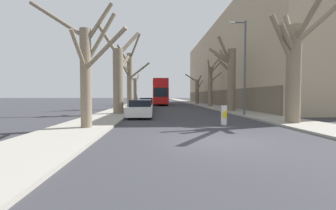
% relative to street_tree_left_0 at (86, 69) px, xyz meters
% --- Properties ---
extents(ground_plane, '(300.00, 300.00, 0.00)m').
position_rel_street_tree_left_0_xyz_m(ground_plane, '(5.69, -3.14, -3.00)').
color(ground_plane, '#333338').
extents(sidewalk_left, '(3.12, 120.00, 0.12)m').
position_rel_street_tree_left_0_xyz_m(sidewalk_left, '(-0.39, 46.86, -2.94)').
color(sidewalk_left, gray).
rests_on(sidewalk_left, ground).
extents(sidewalk_right, '(3.12, 120.00, 0.12)m').
position_rel_street_tree_left_0_xyz_m(sidewalk_right, '(11.77, 46.86, -2.94)').
color(sidewalk_right, gray).
rests_on(sidewalk_right, ground).
extents(building_facade_right, '(10.08, 47.07, 13.87)m').
position_rel_street_tree_left_0_xyz_m(building_facade_right, '(18.32, 28.80, 3.92)').
color(building_facade_right, tan).
rests_on(building_facade_right, ground).
extents(street_tree_left_0, '(4.90, 1.87, 6.35)m').
position_rel_street_tree_left_0_xyz_m(street_tree_left_0, '(0.00, 0.00, 0.00)').
color(street_tree_left_0, '#7A6B56').
rests_on(street_tree_left_0, ground).
extents(street_tree_left_1, '(3.75, 2.17, 8.02)m').
position_rel_street_tree_left_0_xyz_m(street_tree_left_1, '(0.13, 8.78, 0.35)').
color(street_tree_left_1, '#7A6B56').
rests_on(street_tree_left_1, ground).
extents(street_tree_left_2, '(3.69, 3.90, 9.14)m').
position_rel_street_tree_left_0_xyz_m(street_tree_left_2, '(0.27, 16.67, 0.93)').
color(street_tree_left_2, '#7A6B56').
rests_on(street_tree_left_2, ground).
extents(street_tree_left_3, '(2.25, 2.07, 6.40)m').
position_rel_street_tree_left_0_xyz_m(street_tree_left_3, '(0.01, 26.19, -0.29)').
color(street_tree_left_3, '#7A6B56').
rests_on(street_tree_left_3, ground).
extents(street_tree_right_0, '(4.13, 4.65, 7.13)m').
position_rel_street_tree_left_0_xyz_m(street_tree_right_0, '(11.41, 1.31, 0.49)').
color(street_tree_right_0, '#7A6B56').
rests_on(street_tree_right_0, ground).
extents(street_tree_right_1, '(2.67, 2.50, 7.72)m').
position_rel_street_tree_left_0_xyz_m(street_tree_right_1, '(11.17, 11.81, 0.73)').
color(street_tree_right_1, '#7A6B56').
rests_on(street_tree_right_1, ground).
extents(street_tree_right_2, '(2.52, 3.48, 7.78)m').
position_rel_street_tree_left_0_xyz_m(street_tree_right_2, '(11.47, 20.98, 0.51)').
color(street_tree_right_2, '#7A6B56').
rests_on(street_tree_right_2, ground).
extents(street_tree_right_3, '(3.65, 2.40, 5.78)m').
position_rel_street_tree_left_0_xyz_m(street_tree_right_3, '(11.27, 30.73, -0.34)').
color(street_tree_right_3, '#7A6B56').
rests_on(street_tree_right_3, ground).
extents(double_decker_bus, '(2.52, 11.65, 4.44)m').
position_rel_street_tree_left_0_xyz_m(double_decker_bus, '(4.26, 29.65, -0.48)').
color(double_decker_bus, red).
rests_on(double_decker_bus, ground).
extents(parked_car_0, '(1.82, 4.34, 1.35)m').
position_rel_street_tree_left_0_xyz_m(parked_car_0, '(2.23, 6.23, -2.36)').
color(parked_car_0, silver).
rests_on(parked_car_0, ground).
extents(parked_car_1, '(1.79, 4.00, 1.28)m').
position_rel_street_tree_left_0_xyz_m(parked_car_1, '(2.23, 11.98, -2.39)').
color(parked_car_1, olive).
rests_on(parked_car_1, ground).
extents(parked_car_2, '(1.75, 4.49, 1.39)m').
position_rel_street_tree_left_0_xyz_m(parked_car_2, '(2.23, 18.35, -2.34)').
color(parked_car_2, '#4C5156').
rests_on(parked_car_2, ground).
extents(lamp_post, '(1.40, 0.20, 7.73)m').
position_rel_street_tree_left_0_xyz_m(lamp_post, '(10.58, 6.75, 1.32)').
color(lamp_post, '#4C4F54').
rests_on(lamp_post, ground).
extents(traffic_bollard, '(0.33, 0.34, 1.12)m').
position_rel_street_tree_left_0_xyz_m(traffic_bollard, '(7.33, 1.45, -2.44)').
color(traffic_bollard, white).
rests_on(traffic_bollard, ground).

